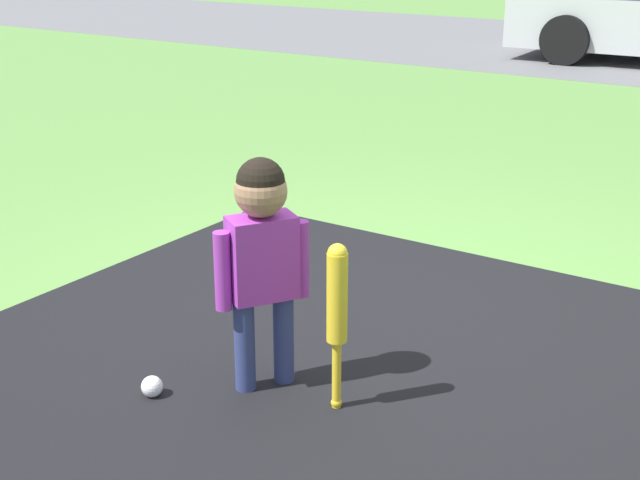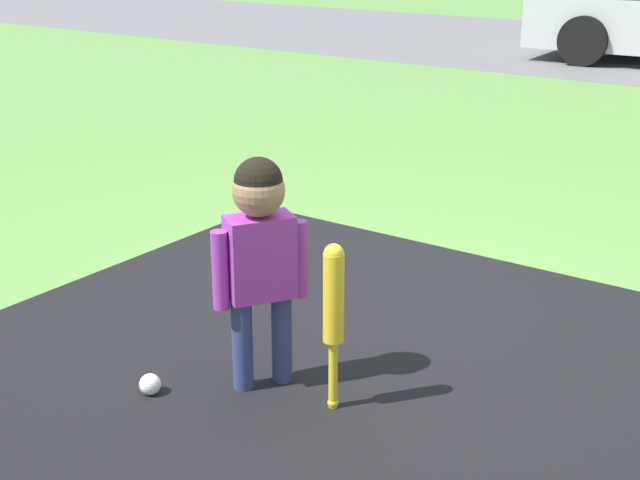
{
  "view_description": "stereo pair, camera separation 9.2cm",
  "coord_description": "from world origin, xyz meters",
  "views": [
    {
      "loc": [
        1.85,
        -3.41,
        1.79
      ],
      "look_at": [
        -0.14,
        -0.46,
        0.51
      ],
      "focal_mm": 50.0,
      "sensor_mm": 36.0,
      "label": 1
    },
    {
      "loc": [
        1.93,
        -3.36,
        1.79
      ],
      "look_at": [
        -0.14,
        -0.46,
        0.51
      ],
      "focal_mm": 50.0,
      "sensor_mm": 36.0,
      "label": 2
    }
  ],
  "objects": [
    {
      "name": "sports_ball",
      "position": [
        -0.45,
        -1.19,
        0.04
      ],
      "size": [
        0.09,
        0.09,
        0.09
      ],
      "color": "white",
      "rests_on": "ground"
    },
    {
      "name": "ground_plane",
      "position": [
        0.0,
        0.0,
        0.0
      ],
      "size": [
        60.0,
        60.0,
        0.0
      ],
      "primitive_type": "plane",
      "color": "#5B8C42"
    },
    {
      "name": "baseball_bat",
      "position": [
        0.2,
        -0.85,
        0.44
      ],
      "size": [
        0.08,
        0.08,
        0.68
      ],
      "color": "yellow",
      "rests_on": "ground"
    },
    {
      "name": "child",
      "position": [
        -0.14,
        -0.86,
        0.62
      ],
      "size": [
        0.26,
        0.34,
        0.96
      ],
      "rotation": [
        0.0,
        0.0,
        1.01
      ],
      "color": "navy",
      "rests_on": "ground"
    }
  ]
}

